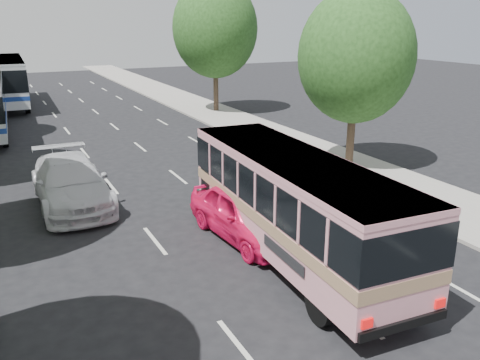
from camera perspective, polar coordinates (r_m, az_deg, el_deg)
ground at (r=13.48m, az=3.59°, el=-11.68°), size 120.00×120.00×0.00m
sidewalk_right at (r=34.05m, az=-0.73°, el=6.65°), size 4.00×90.00×0.12m
tree_right_near at (r=23.35m, az=13.18°, el=13.84°), size 5.10×5.10×7.95m
tree_right_far at (r=37.24m, az=-2.68°, el=16.98°), size 6.00×6.00×9.35m
pink_bus at (r=14.22m, az=5.99°, el=-1.88°), size 2.85×9.49×2.99m
pink_taxi at (r=15.84m, az=0.60°, el=-3.76°), size 2.30×4.89×1.62m
white_pickup at (r=19.62m, az=-18.47°, el=-0.24°), size 2.45×5.97×1.73m
tour_coach_rear at (r=44.17m, az=-24.77°, el=10.42°), size 3.04×12.28×3.65m
taxi_roof_sign at (r=15.53m, az=0.61°, el=-0.67°), size 0.56×0.22×0.18m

